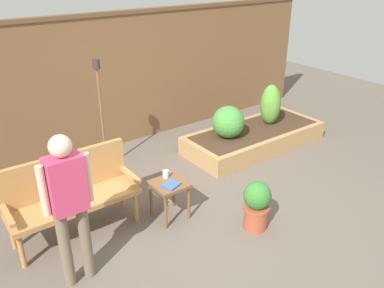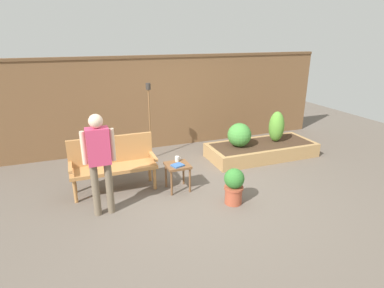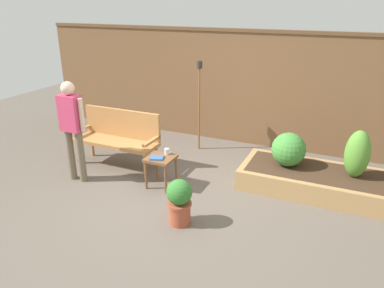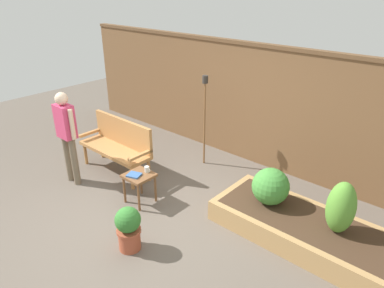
{
  "view_description": "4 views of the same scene",
  "coord_description": "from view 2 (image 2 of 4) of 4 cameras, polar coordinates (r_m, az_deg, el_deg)",
  "views": [
    {
      "loc": [
        -2.53,
        -3.13,
        2.9
      ],
      "look_at": [
        0.11,
        0.46,
        0.79
      ],
      "focal_mm": 37.14,
      "sensor_mm": 36.0,
      "label": 1
    },
    {
      "loc": [
        -1.9,
        -4.46,
        2.59
      ],
      "look_at": [
        0.01,
        0.54,
        0.72
      ],
      "focal_mm": 29.37,
      "sensor_mm": 36.0,
      "label": 2
    },
    {
      "loc": [
        2.12,
        -4.05,
        2.64
      ],
      "look_at": [
        -0.08,
        0.81,
        0.54
      ],
      "focal_mm": 34.4,
      "sensor_mm": 36.0,
      "label": 3
    },
    {
      "loc": [
        3.24,
        -2.6,
        3.1
      ],
      "look_at": [
        0.17,
        0.88,
        0.93
      ],
      "focal_mm": 32.94,
      "sensor_mm": 36.0,
      "label": 4
    }
  ],
  "objects": [
    {
      "name": "shrub_near_bench",
      "position": [
        6.81,
        8.59,
        1.64
      ],
      "size": [
        0.51,
        0.51,
        0.51
      ],
      "color": "brown",
      "rests_on": "raised_planter_bed"
    },
    {
      "name": "book_on_table",
      "position": [
        5.34,
        -2.63,
        -3.88
      ],
      "size": [
        0.23,
        0.22,
        0.03
      ],
      "primitive_type": "cube",
      "rotation": [
        0.0,
        0.0,
        0.34
      ],
      "color": "#38609E",
      "rests_on": "side_table"
    },
    {
      "name": "side_table",
      "position": [
        5.45,
        -2.63,
        -4.5
      ],
      "size": [
        0.4,
        0.4,
        0.48
      ],
      "color": "brown",
      "rests_on": "ground_plane"
    },
    {
      "name": "tiki_torch",
      "position": [
        6.69,
        -7.79,
        6.52
      ],
      "size": [
        0.1,
        0.1,
        1.65
      ],
      "color": "brown",
      "rests_on": "ground_plane"
    },
    {
      "name": "fence_back",
      "position": [
        7.46,
        -5.79,
        7.58
      ],
      "size": [
        8.4,
        0.14,
        2.16
      ],
      "color": "brown",
      "rests_on": "ground_plane"
    },
    {
      "name": "garden_bench",
      "position": [
        5.59,
        -14.2,
        -2.83
      ],
      "size": [
        1.44,
        0.48,
        0.94
      ],
      "color": "#B77F47",
      "rests_on": "ground_plane"
    },
    {
      "name": "person_by_bench",
      "position": [
        4.71,
        -16.49,
        -2.2
      ],
      "size": [
        0.47,
        0.2,
        1.56
      ],
      "color": "#70604C",
      "rests_on": "ground_plane"
    },
    {
      "name": "potted_boxwood",
      "position": [
        5.09,
        7.62,
        -7.41
      ],
      "size": [
        0.32,
        0.32,
        0.6
      ],
      "color": "#A84C33",
      "rests_on": "ground_plane"
    },
    {
      "name": "raised_planter_bed",
      "position": [
        7.18,
        12.47,
        -1.07
      ],
      "size": [
        2.4,
        1.0,
        0.3
      ],
      "color": "#AD8451",
      "rests_on": "ground_plane"
    },
    {
      "name": "ground_plane",
      "position": [
        5.5,
        1.93,
        -8.88
      ],
      "size": [
        14.0,
        14.0,
        0.0
      ],
      "primitive_type": "plane",
      "color": "#60564C"
    },
    {
      "name": "shrub_far_corner",
      "position": [
        7.28,
        15.09,
        3.07
      ],
      "size": [
        0.34,
        0.34,
        0.69
      ],
      "color": "brown",
      "rests_on": "raised_planter_bed"
    },
    {
      "name": "cup_on_table",
      "position": [
        5.53,
        -2.7,
        -2.7
      ],
      "size": [
        0.11,
        0.07,
        0.09
      ],
      "color": "silver",
      "rests_on": "side_table"
    }
  ]
}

